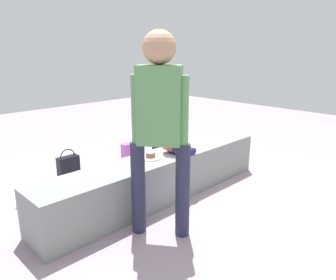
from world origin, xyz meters
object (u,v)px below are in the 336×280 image
(cake_plate, at_px, (151,156))
(gift_bag, at_px, (129,151))
(child_seated, at_px, (175,133))
(water_bottle_near_gift, at_px, (136,164))
(cake_box_white, at_px, (37,202))
(party_cup_red, at_px, (125,165))
(handbag_black_leather, at_px, (68,166))
(adult_standing, at_px, (160,118))

(cake_plate, xyz_separation_m, gift_bag, (0.63, 1.18, -0.36))
(child_seated, relative_size, water_bottle_near_gift, 2.23)
(cake_box_white, bearing_deg, party_cup_red, 11.20)
(cake_box_white, bearing_deg, water_bottle_near_gift, 2.94)
(cake_plate, bearing_deg, party_cup_red, 67.76)
(child_seated, bearing_deg, handbag_black_leather, 115.79)
(gift_bag, bearing_deg, cake_box_white, -162.57)
(cake_plate, distance_m, party_cup_red, 1.11)
(gift_bag, bearing_deg, water_bottle_near_gift, -116.66)
(party_cup_red, distance_m, handbag_black_leather, 0.73)
(child_seated, bearing_deg, water_bottle_near_gift, 83.43)
(adult_standing, height_order, party_cup_red, adult_standing)
(cake_plate, distance_m, handbag_black_leather, 1.31)
(handbag_black_leather, bearing_deg, gift_bag, -3.21)
(party_cup_red, relative_size, cake_box_white, 0.30)
(gift_bag, xyz_separation_m, cake_box_white, (-1.56, -0.49, -0.07))
(water_bottle_near_gift, xyz_separation_m, party_cup_red, (-0.03, 0.19, -0.05))
(child_seated, distance_m, cake_plate, 0.38)
(adult_standing, bearing_deg, water_bottle_near_gift, 58.65)
(child_seated, distance_m, adult_standing, 0.91)
(gift_bag, height_order, party_cup_red, gift_bag)
(adult_standing, xyz_separation_m, party_cup_red, (0.75, 1.48, -0.97))
(adult_standing, height_order, gift_bag, adult_standing)
(adult_standing, distance_m, gift_bag, 2.17)
(child_seated, height_order, cake_plate, child_seated)
(water_bottle_near_gift, bearing_deg, adult_standing, -121.35)
(gift_bag, distance_m, water_bottle_near_gift, 0.47)
(party_cup_red, bearing_deg, cake_plate, -112.24)
(gift_bag, relative_size, water_bottle_near_gift, 1.32)
(party_cup_red, xyz_separation_m, handbag_black_leather, (-0.67, 0.28, 0.09))
(cake_plate, relative_size, gift_bag, 0.79)
(adult_standing, xyz_separation_m, handbag_black_leather, (0.08, 1.76, -0.88))
(cake_box_white, bearing_deg, cake_plate, -36.50)
(adult_standing, xyz_separation_m, cake_box_white, (-0.56, 1.22, -0.96))
(water_bottle_near_gift, bearing_deg, party_cup_red, 98.82)
(adult_standing, relative_size, handbag_black_leather, 4.80)
(cake_plate, bearing_deg, adult_standing, -124.66)
(gift_bag, distance_m, cake_box_white, 1.63)
(cake_plate, bearing_deg, handbag_black_leather, 103.05)
(cake_plate, bearing_deg, cake_box_white, 143.50)
(cake_plate, relative_size, water_bottle_near_gift, 1.03)
(party_cup_red, bearing_deg, adult_standing, -117.03)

